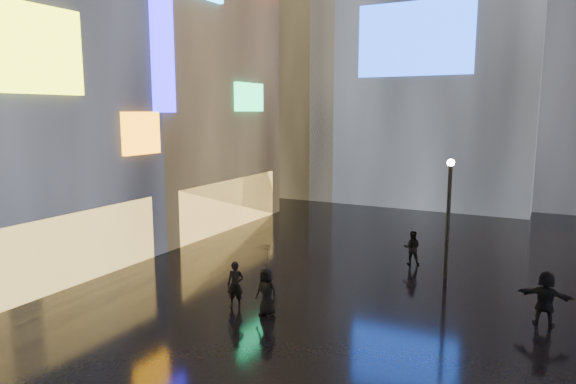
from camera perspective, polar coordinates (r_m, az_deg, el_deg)
The scene contains 9 objects.
ground at distance 21.69m, azimuth 9.89°, elevation -10.17°, with size 140.00×140.00×0.00m, color black.
building_left_far at distance 33.97m, azimuth -13.75°, elevation 15.35°, with size 10.28×12.00×22.00m.
tower_flank_left at distance 46.55m, azimuth 1.67°, elevation 16.30°, with size 10.00×10.00×26.00m, color black.
lamp_far at distance 21.59m, azimuth 17.38°, elevation -2.44°, with size 0.30×0.30×5.20m.
pedestrian_4 at distance 18.22m, azimuth -2.37°, elevation -11.00°, with size 0.82×0.54×1.69m, color black.
pedestrian_5 at distance 19.30m, azimuth 26.69°, elevation -10.53°, with size 1.74×0.55×1.87m, color black.
pedestrian_6 at distance 18.99m, azimuth -5.87°, elevation -10.20°, with size 0.61×0.40×1.68m, color black.
pedestrian_7 at distance 24.62m, azimuth 13.61°, elevation -6.03°, with size 0.77×0.60×1.59m, color black.
umbrella_2 at distance 17.82m, azimuth -2.40°, elevation -7.15°, with size 0.94×0.95×0.86m, color black.
Camera 1 is at (5.99, 0.38, 7.07)m, focal length 32.00 mm.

